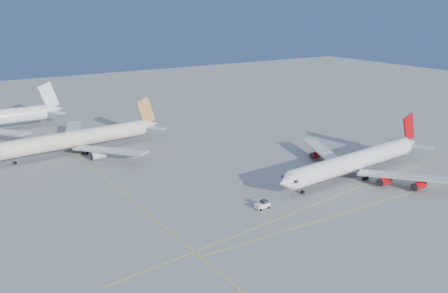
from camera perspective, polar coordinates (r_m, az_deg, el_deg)
ground at (r=131.29m, az=9.48°, el=-5.33°), size 500.00×500.00×0.00m
taxiway_lines at (r=127.23m, az=2.59°, el=-5.83°), size 118.86×140.00×0.02m
airliner_virgin at (r=145.54m, az=14.89°, el=-1.64°), size 60.30×53.89×14.87m
airliner_etihad at (r=170.32m, az=-16.09°, el=0.92°), size 59.53×54.70×15.53m
pushback_tug at (r=120.60m, az=4.43°, el=-6.66°), size 3.65×2.32×2.01m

